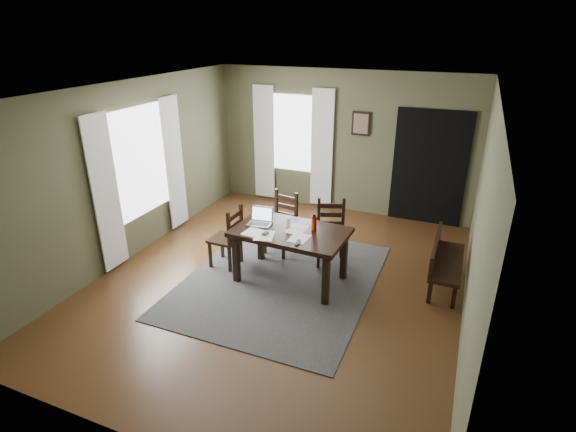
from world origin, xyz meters
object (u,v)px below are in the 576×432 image
at_px(bench, 443,258).
at_px(water_bottle, 314,223).
at_px(chair_back_right, 331,233).
at_px(laptop, 261,219).
at_px(chair_end, 228,238).
at_px(chair_back_left, 282,224).
at_px(dining_table, 290,236).

distance_m(bench, water_bottle, 1.88).
relative_size(chair_back_right, laptop, 2.77).
bearing_deg(chair_end, laptop, 95.16).
height_order(chair_back_right, bench, chair_back_right).
xyz_separation_m(chair_back_left, laptop, (-0.01, -0.72, 0.37)).
bearing_deg(bench, dining_table, 108.98).
bearing_deg(water_bottle, bench, 19.52).
height_order(bench, laptop, laptop).
bearing_deg(water_bottle, chair_back_left, 138.52).
bearing_deg(chair_back_right, bench, -19.84).
distance_m(dining_table, chair_end, 1.05).
xyz_separation_m(chair_end, water_bottle, (1.34, 0.06, 0.44)).
bearing_deg(chair_end, chair_back_right, 118.39).
relative_size(chair_back_left, laptop, 2.75).
distance_m(laptop, water_bottle, 0.81).
relative_size(dining_table, bench, 1.29).
distance_m(dining_table, water_bottle, 0.39).
xyz_separation_m(dining_table, chair_back_left, (-0.47, 0.79, -0.21)).
relative_size(chair_end, chair_back_left, 0.97).
relative_size(chair_end, bench, 0.77).
bearing_deg(dining_table, chair_back_left, 123.83).
xyz_separation_m(dining_table, water_bottle, (0.31, 0.09, 0.22)).
bearing_deg(bench, chair_end, 102.34).
distance_m(dining_table, chair_back_right, 0.85).
xyz_separation_m(chair_end, chair_back_right, (1.39, 0.71, 0.02)).
distance_m(dining_table, laptop, 0.52).
height_order(dining_table, bench, dining_table).
distance_m(chair_end, water_bottle, 1.42).
height_order(dining_table, chair_back_right, chair_back_right).
xyz_separation_m(chair_end, chair_back_left, (0.56, 0.76, 0.01)).
distance_m(chair_back_right, laptop, 1.15).
bearing_deg(dining_table, laptop, 175.51).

